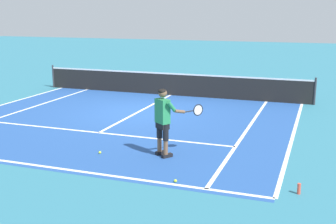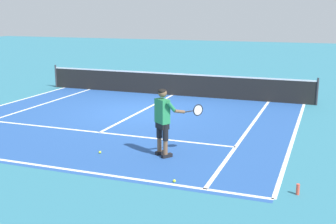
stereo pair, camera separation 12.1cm
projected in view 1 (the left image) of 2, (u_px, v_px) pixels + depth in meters
name	position (u px, v px, depth m)	size (l,w,h in m)	color
ground_plane	(138.00, 112.00, 15.62)	(80.00, 80.00, 0.00)	teal
court_inner_surface	(123.00, 120.00, 14.49)	(10.98, 9.81, 0.00)	#234C93
line_baseline	(37.00, 165.00, 10.17)	(10.98, 0.10, 0.01)	white
line_service	(99.00, 133.00, 12.93)	(8.23, 0.10, 0.01)	white
line_centre_service	(141.00, 110.00, 15.87)	(0.10, 6.40, 0.01)	white
line_singles_left	(22.00, 111.00, 15.85)	(0.10, 9.41, 0.01)	white
line_singles_right	(246.00, 131.00, 13.13)	(0.10, 9.41, 0.01)	white
line_doubles_right	(293.00, 135.00, 12.67)	(0.10, 9.41, 0.01)	white
tennis_net	(170.00, 84.00, 18.69)	(11.96, 0.08, 1.07)	#333338
tennis_player	(164.00, 118.00, 10.62)	(1.10, 0.84, 1.71)	black
tennis_ball_near_feet	(100.00, 152.00, 11.02)	(0.07, 0.07, 0.07)	#CCE02D
tennis_ball_by_baseline	(175.00, 181.00, 9.16)	(0.07, 0.07, 0.07)	#CCE02D
water_bottle	(299.00, 189.00, 8.56)	(0.07, 0.07, 0.22)	#E04C38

